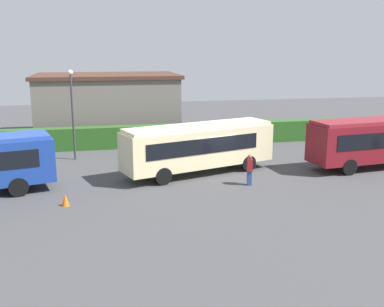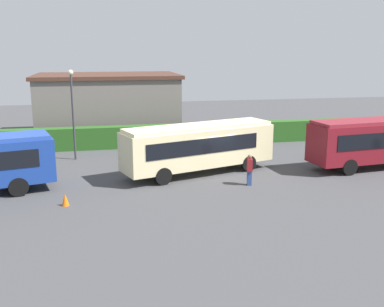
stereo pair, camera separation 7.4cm
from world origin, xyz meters
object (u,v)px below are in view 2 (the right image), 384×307
at_px(bus_maroon, 378,140).
at_px(person_right, 250,169).
at_px(traffic_cone, 65,200).
at_px(bus_cream, 199,146).
at_px(lamppost, 72,105).

bearing_deg(bus_maroon, person_right, -173.65).
xyz_separation_m(person_right, traffic_cone, (-9.86, -1.44, -0.62)).
height_order(person_right, traffic_cone, person_right).
distance_m(bus_cream, bus_maroon, 11.52).
relative_size(bus_cream, traffic_cone, 16.29).
bearing_deg(traffic_cone, bus_maroon, 10.36).
xyz_separation_m(traffic_cone, lamppost, (0.06, 9.67, 3.47)).
bearing_deg(lamppost, traffic_cone, -90.33).
bearing_deg(person_right, traffic_cone, 19.54).
xyz_separation_m(person_right, lamppost, (-9.81, 8.23, 2.85)).
bearing_deg(traffic_cone, bus_cream, 29.79).
bearing_deg(bus_maroon, lamppost, 155.88).
height_order(traffic_cone, lamppost, lamppost).
xyz_separation_m(bus_maroon, person_right, (-9.27, -2.06, -0.89)).
relative_size(bus_cream, person_right, 5.56).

